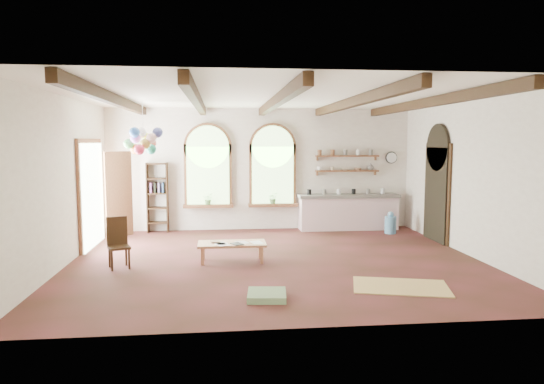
{
  "coord_description": "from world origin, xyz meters",
  "views": [
    {
      "loc": [
        -1.07,
        -9.31,
        2.34
      ],
      "look_at": [
        -0.02,
        0.6,
        1.3
      ],
      "focal_mm": 32.0,
      "sensor_mm": 36.0,
      "label": 1
    }
  ],
  "objects": [
    {
      "name": "window_left",
      "position": [
        -1.4,
        3.43,
        1.63
      ],
      "size": [
        1.3,
        0.28,
        2.2
      ],
      "color": "brown",
      "rests_on": "floor"
    },
    {
      "name": "left_doorway",
      "position": [
        -3.95,
        1.8,
        1.15
      ],
      "size": [
        0.1,
        1.9,
        2.5
      ],
      "primitive_type": "cube",
      "color": "brown",
      "rests_on": "floor"
    },
    {
      "name": "bookshelf",
      "position": [
        -2.7,
        3.32,
        0.9
      ],
      "size": [
        0.53,
        0.32,
        1.8
      ],
      "color": "#362011",
      "rests_on": "floor"
    },
    {
      "name": "window_right",
      "position": [
        0.3,
        3.43,
        1.63
      ],
      "size": [
        1.3,
        0.28,
        2.2
      ],
      "color": "brown",
      "rests_on": "floor"
    },
    {
      "name": "shelf_cup_a",
      "position": [
        1.55,
        3.38,
        1.62
      ],
      "size": [
        0.12,
        0.1,
        0.1
      ],
      "primitive_type": "imported",
      "color": "white",
      "rests_on": "wall_shelf_lower"
    },
    {
      "name": "floor_cushion",
      "position": [
        -0.41,
        -2.3,
        0.05
      ],
      "size": [
        0.63,
        0.63,
        0.1
      ],
      "primitive_type": "cube",
      "rotation": [
        0.0,
        0.0,
        -0.11
      ],
      "color": "#6E8E62",
      "rests_on": "floor"
    },
    {
      "name": "wall_shelf_lower",
      "position": [
        2.3,
        3.38,
        1.55
      ],
      "size": [
        1.7,
        0.24,
        0.04
      ],
      "primitive_type": "cube",
      "color": "brown",
      "rests_on": "wall_back"
    },
    {
      "name": "kitchen_counter",
      "position": [
        2.3,
        3.2,
        0.48
      ],
      "size": [
        2.68,
        0.62,
        0.94
      ],
      "color": "beige",
      "rests_on": "floor"
    },
    {
      "name": "tablet",
      "position": [
        -0.77,
        -0.14,
        0.38
      ],
      "size": [
        0.28,
        0.31,
        0.01
      ],
      "primitive_type": "cube",
      "rotation": [
        0.0,
        0.0,
        0.49
      ],
      "color": "black",
      "rests_on": "coffee_table"
    },
    {
      "name": "wall_shelf_upper",
      "position": [
        2.3,
        3.38,
        1.95
      ],
      "size": [
        1.7,
        0.24,
        0.04
      ],
      "primitive_type": "cube",
      "color": "brown",
      "rests_on": "wall_back"
    },
    {
      "name": "side_chair",
      "position": [
        -2.97,
        -0.25,
        0.27
      ],
      "size": [
        0.48,
        0.48,
        0.95
      ],
      "color": "#362011",
      "rests_on": "floor"
    },
    {
      "name": "shelf_cup_b",
      "position": [
        1.9,
        3.38,
        1.62
      ],
      "size": [
        0.1,
        0.1,
        0.09
      ],
      "primitive_type": "imported",
      "color": "beige",
      "rests_on": "wall_shelf_lower"
    },
    {
      "name": "wall_clock",
      "position": [
        3.55,
        3.45,
        1.9
      ],
      "size": [
        0.32,
        0.04,
        0.32
      ],
      "primitive_type": "cylinder",
      "rotation": [
        1.57,
        0.0,
        0.0
      ],
      "color": "black",
      "rests_on": "wall_back"
    },
    {
      "name": "floor",
      "position": [
        0.0,
        0.0,
        0.0
      ],
      "size": [
        8.0,
        8.0,
        0.0
      ],
      "primitive_type": "plane",
      "color": "#5B2527",
      "rests_on": "ground"
    },
    {
      "name": "coffee_table",
      "position": [
        -0.87,
        0.01,
        0.33
      ],
      "size": [
        1.32,
        0.61,
        0.38
      ],
      "color": "tan",
      "rests_on": "floor"
    },
    {
      "name": "floor_mat",
      "position": [
        1.8,
        -1.96,
        0.01
      ],
      "size": [
        1.69,
        1.28,
        0.02
      ],
      "primitive_type": "cube",
      "rotation": [
        0.0,
        0.0,
        -0.26
      ],
      "color": "tan",
      "rests_on": "floor"
    },
    {
      "name": "shelf_bowl_b",
      "position": [
        2.6,
        3.38,
        1.6
      ],
      "size": [
        0.2,
        0.2,
        0.06
      ],
      "primitive_type": "imported",
      "color": "#8C664C",
      "rests_on": "wall_shelf_lower"
    },
    {
      "name": "water_jug_b",
      "position": [
        3.3,
        3.2,
        0.24
      ],
      "size": [
        0.29,
        0.29,
        0.55
      ],
      "color": "#5C99C5",
      "rests_on": "floor"
    },
    {
      "name": "potted_plant_right",
      "position": [
        0.3,
        3.32,
        0.85
      ],
      "size": [
        0.27,
        0.23,
        0.3
      ],
      "primitive_type": "imported",
      "color": "#598C4C",
      "rests_on": "window_right"
    },
    {
      "name": "potted_plant_left",
      "position": [
        -1.4,
        3.32,
        0.85
      ],
      "size": [
        0.27,
        0.23,
        0.3
      ],
      "primitive_type": "imported",
      "color": "#598C4C",
      "rests_on": "window_left"
    },
    {
      "name": "table_book",
      "position": [
        -1.28,
        0.08,
        0.39
      ],
      "size": [
        0.21,
        0.27,
        0.02
      ],
      "primitive_type": "imported",
      "rotation": [
        0.0,
        0.0,
        0.15
      ],
      "color": "olive",
      "rests_on": "coffee_table"
    },
    {
      "name": "right_doorway",
      "position": [
        3.95,
        1.5,
        1.1
      ],
      "size": [
        0.1,
        1.3,
        2.4
      ],
      "primitive_type": "cube",
      "color": "black",
      "rests_on": "floor"
    },
    {
      "name": "balloon_cluster",
      "position": [
        -2.71,
        1.33,
        2.35
      ],
      "size": [
        0.84,
        0.84,
        1.14
      ],
      "color": "silver",
      "rests_on": "floor"
    },
    {
      "name": "ceiling_beams",
      "position": [
        0.0,
        0.0,
        3.1
      ],
      "size": [
        6.2,
        6.8,
        0.18
      ],
      "primitive_type": null,
      "color": "#362011",
      "rests_on": "ceiling"
    },
    {
      "name": "water_jug_a",
      "position": [
        3.23,
        2.5,
        0.24
      ],
      "size": [
        0.29,
        0.29,
        0.56
      ],
      "color": "#5C99C5",
      "rests_on": "floor"
    },
    {
      "name": "shelf_vase",
      "position": [
        2.95,
        3.38,
        1.67
      ],
      "size": [
        0.18,
        0.18,
        0.19
      ],
      "primitive_type": "imported",
      "color": "slate",
      "rests_on": "wall_shelf_lower"
    },
    {
      "name": "shelf_bowl_a",
      "position": [
        2.25,
        3.38,
        1.6
      ],
      "size": [
        0.22,
        0.22,
        0.05
      ],
      "primitive_type": "imported",
      "color": "beige",
      "rests_on": "wall_shelf_lower"
    }
  ]
}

